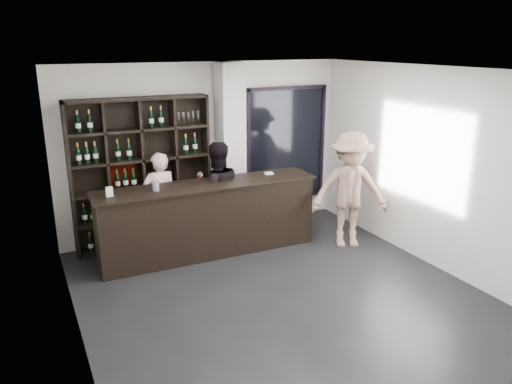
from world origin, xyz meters
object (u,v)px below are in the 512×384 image
customer (350,190)px  taster_black (217,195)px  tasting_counter (209,219)px  wine_shelf (142,173)px  taster_pink (160,200)px

customer → taster_black: bearing=176.3°
tasting_counter → customer: (2.15, -0.70, 0.37)m
tasting_counter → customer: bearing=-17.4°
taster_black → customer: customer is taller
wine_shelf → taster_black: 1.23m
tasting_counter → taster_pink: 0.89m
wine_shelf → taster_black: size_ratio=1.40×
wine_shelf → customer: bearing=-27.2°
wine_shelf → customer: wine_shelf is taller
tasting_counter → taster_pink: taster_pink is taller
taster_pink → customer: 3.04m
taster_black → customer: size_ratio=0.91×
taster_pink → tasting_counter: bearing=131.3°
wine_shelf → customer: 3.33m
taster_pink → taster_black: taster_black is taller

